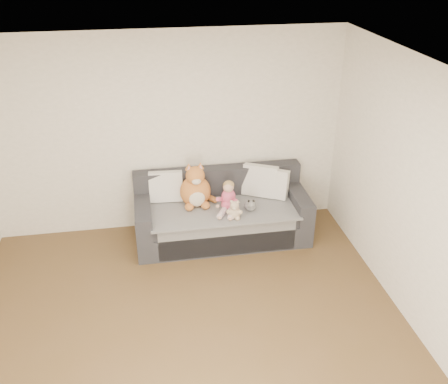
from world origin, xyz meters
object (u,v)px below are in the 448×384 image
Objects in this scene: sofa at (222,215)px; toddler at (228,199)px; plush_cat at (196,189)px; teddy_bear at (234,211)px; sippy_cup at (235,207)px.

sofa is 0.37m from toddler.
toddler is 0.67× the size of plush_cat.
plush_cat reaches higher than teddy_bear.
plush_cat is (-0.32, 0.06, 0.38)m from sofa.
plush_cat is at bearing 169.34° from toddler.
toddler reaches higher than sofa.
plush_cat is at bearing 149.57° from sippy_cup.
toddler is 0.44m from plush_cat.
toddler is 0.14m from sippy_cup.
toddler is 3.45× the size of sippy_cup.
toddler is 0.23m from teddy_bear.
teddy_bear is 0.17m from sippy_cup.
toddler is at bearing 116.11° from teddy_bear.
sofa is 5.48× the size of toddler.
plush_cat is at bearing 169.93° from sofa.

